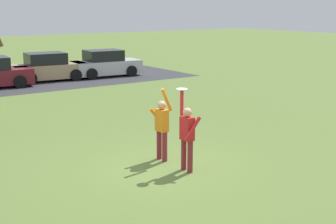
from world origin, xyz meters
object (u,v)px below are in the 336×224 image
Objects in this scene: parked_car_tan at (48,68)px; parked_car_silver at (105,64)px; frisbee_disc at (182,89)px; person_defender at (162,125)px; person_catcher at (187,134)px.

parked_car_silver is (3.47, -0.35, 0.00)m from parked_car_tan.
frisbee_disc is 16.66m from parked_car_tan.
parked_car_tan is 1.00× the size of parked_car_silver.
person_defender is 1.41m from frisbee_disc.
person_defender is at bearing -0.00° from person_catcher.
person_defender is 15.75m from parked_car_tan.
person_catcher reaches higher than parked_car_tan.
frisbee_disc is at bearing 0.00° from person_defender.
parked_car_tan is at bearing 179.51° from parked_car_silver.
parked_car_tan is (2.81, 16.58, -0.25)m from person_catcher.
parked_car_silver is at bearing 68.57° from frisbee_disc.
parked_car_tan and parked_car_silver have the same top height.
parked_car_silver is at bearing 156.58° from person_defender.
person_catcher is at bearing -89.16° from frisbee_disc.
person_defender reaches higher than parked_car_tan.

